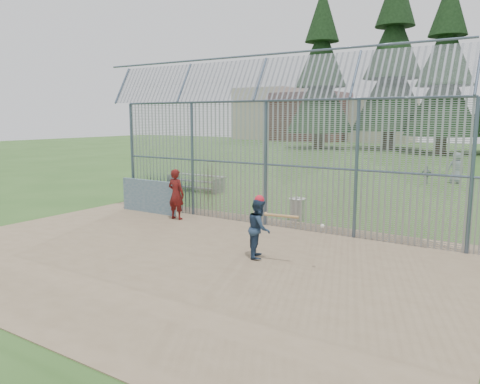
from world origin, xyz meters
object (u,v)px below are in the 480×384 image
Objects in this scene: dugout_wall at (149,196)px; bleacher at (196,182)px; trash_can at (297,209)px; batter at (259,228)px; onlooker at (176,194)px.

dugout_wall is 0.83× the size of bleacher.
dugout_wall is 5.46m from trash_can.
trash_can is at bearing -24.92° from bleacher.
trash_can is at bearing -11.74° from batter.
bleacher is at bearing 109.99° from dugout_wall.
dugout_wall is 5.45m from bleacher.
onlooker reaches higher than trash_can.
dugout_wall is at bearing -70.01° from bleacher.
batter is 5.17m from onlooker.
onlooker is at bearing -11.93° from dugout_wall.
trash_can is 7.71m from bleacher.
bleacher is (-6.99, 3.25, 0.03)m from trash_can.
bleacher is at bearing 155.08° from trash_can.
dugout_wall is 1.69× the size of batter.
trash_can reaches higher than bleacher.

